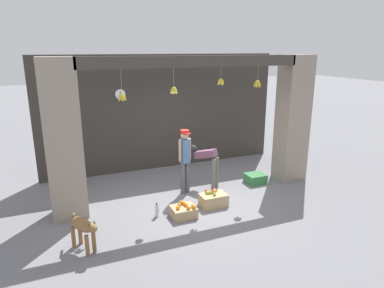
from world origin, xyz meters
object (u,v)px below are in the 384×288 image
(worker_stooping, at_px, (208,161))
(fruit_crate_apples, at_px, (213,199))
(wall_clock, at_px, (120,94))
(shopkeeper, at_px, (185,157))
(fruit_crate_oranges, at_px, (184,211))
(produce_box_green, at_px, (255,178))
(dog, at_px, (83,228))
(water_bottle, at_px, (157,210))

(worker_stooping, xyz_separation_m, fruit_crate_apples, (-0.34, -1.04, -0.54))
(fruit_crate_apples, xyz_separation_m, wall_clock, (-1.38, 2.88, 2.06))
(shopkeeper, distance_m, fruit_crate_oranges, 1.46)
(produce_box_green, xyz_separation_m, wall_clock, (-2.99, 2.08, 2.09))
(dog, height_order, worker_stooping, worker_stooping)
(shopkeeper, height_order, wall_clock, wall_clock)
(dog, height_order, water_bottle, dog)
(dog, bearing_deg, wall_clock, 131.32)
(water_bottle, distance_m, wall_clock, 3.55)
(water_bottle, bearing_deg, fruit_crate_apples, 0.29)
(worker_stooping, height_order, wall_clock, wall_clock)
(worker_stooping, xyz_separation_m, produce_box_green, (1.27, -0.24, -0.57))
(produce_box_green, relative_size, wall_clock, 1.65)
(shopkeeper, height_order, water_bottle, shopkeeper)
(fruit_crate_apples, bearing_deg, produce_box_green, 26.41)
(produce_box_green, bearing_deg, dog, -161.00)
(worker_stooping, distance_m, water_bottle, 2.03)
(worker_stooping, bearing_deg, shopkeeper, 156.67)
(worker_stooping, bearing_deg, dog, 174.01)
(fruit_crate_oranges, distance_m, produce_box_green, 2.62)
(fruit_crate_apples, bearing_deg, dog, -165.57)
(fruit_crate_apples, distance_m, produce_box_green, 1.80)
(dog, xyz_separation_m, shopkeeper, (2.50, 1.63, 0.47))
(dog, distance_m, water_bottle, 1.70)
(worker_stooping, xyz_separation_m, wall_clock, (-1.72, 1.84, 1.52))
(shopkeeper, distance_m, fruit_crate_apples, 1.22)
(fruit_crate_oranges, xyz_separation_m, water_bottle, (-0.51, 0.22, 0.02))
(fruit_crate_apples, height_order, produce_box_green, fruit_crate_apples)
(fruit_crate_apples, bearing_deg, worker_stooping, 71.79)
(fruit_crate_oranges, xyz_separation_m, wall_clock, (-0.59, 3.11, 2.08))
(dog, relative_size, fruit_crate_apples, 1.30)
(worker_stooping, height_order, water_bottle, worker_stooping)
(fruit_crate_apples, distance_m, water_bottle, 1.31)
(water_bottle, bearing_deg, produce_box_green, 15.46)
(dog, height_order, wall_clock, wall_clock)
(shopkeeper, xyz_separation_m, fruit_crate_oranges, (-0.48, -1.13, -0.79))
(worker_stooping, distance_m, produce_box_green, 1.41)
(shopkeeper, relative_size, produce_box_green, 3.26)
(shopkeeper, distance_m, worker_stooping, 0.71)
(fruit_crate_oranges, bearing_deg, produce_box_green, 23.17)
(shopkeeper, relative_size, water_bottle, 5.24)
(fruit_crate_oranges, bearing_deg, wall_clock, 100.67)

